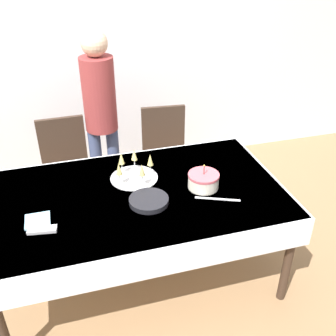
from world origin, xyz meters
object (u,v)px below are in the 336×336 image
Objects in this scene: birthday_cake at (203,181)px; champagne_tray at (134,170)px; person_standing at (100,108)px; dining_chair_far_right at (165,154)px; dining_chair_far_left at (67,168)px; plate_stack_main at (149,201)px.

birthday_cake and champagne_tray have the same top height.
birthday_cake is 0.13× the size of person_standing.
person_standing reaches higher than dining_chair_far_right.
dining_chair_far_left is 0.91m from champagne_tray.
champagne_tray is at bearing 95.66° from plate_stack_main.
person_standing is (-0.14, 1.14, 0.21)m from plate_stack_main.
dining_chair_far_left is 1.17m from plate_stack_main.
birthday_cake is at bearing -62.82° from person_standing.
dining_chair_far_left is at bearing 133.32° from birthday_cake.
champagne_tray is at bearing 150.94° from birthday_cake.
birthday_cake is 0.50m from champagne_tray.
dining_chair_far_left is 0.60m from person_standing.
dining_chair_far_right is at bearing -11.82° from person_standing.
birthday_cake is at bearing -89.77° from dining_chair_far_right.
champagne_tray is 0.21× the size of person_standing.
plate_stack_main is (0.49, -1.03, 0.27)m from dining_chair_far_left.
birthday_cake is 0.63× the size of champagne_tray.
dining_chair_far_right and birthday_cake have the same top height.
champagne_tray is at bearing -56.97° from dining_chair_far_left.
birthday_cake is 1.21m from person_standing.
person_standing is at bearing 97.67° from champagne_tray.
dining_chair_far_right reaches higher than champagne_tray.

